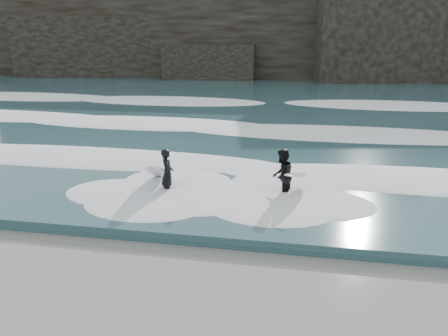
{
  "coord_description": "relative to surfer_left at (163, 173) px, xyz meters",
  "views": [
    {
      "loc": [
        2.48,
        -6.1,
        4.79
      ],
      "look_at": [
        0.18,
        6.27,
        1.0
      ],
      "focal_mm": 35.0,
      "sensor_mm": 36.0,
      "label": 1
    }
  ],
  "objects": [
    {
      "name": "surfer_right",
      "position": [
        3.65,
        0.3,
        0.03
      ],
      "size": [
        1.26,
        1.91,
        1.61
      ],
      "color": "black",
      "rests_on": "ground"
    },
    {
      "name": "headland",
      "position": [
        1.69,
        39.88,
        4.21
      ],
      "size": [
        70.0,
        9.0,
        10.0
      ],
      "primitive_type": "cube",
      "color": "black",
      "rests_on": "ground"
    },
    {
      "name": "foam_near",
      "position": [
        1.69,
        2.88,
        -0.39
      ],
      "size": [
        60.0,
        3.2,
        0.2
      ],
      "primitive_type": "ellipsoid",
      "color": "white",
      "rests_on": "sea"
    },
    {
      "name": "foam_far",
      "position": [
        1.69,
        18.88,
        -0.34
      ],
      "size": [
        60.0,
        4.8,
        0.3
      ],
      "primitive_type": "ellipsoid",
      "color": "white",
      "rests_on": "sea"
    },
    {
      "name": "foam_mid",
      "position": [
        1.69,
        9.88,
        -0.37
      ],
      "size": [
        60.0,
        4.0,
        0.24
      ],
      "primitive_type": "ellipsoid",
      "color": "white",
      "rests_on": "sea"
    },
    {
      "name": "ground",
      "position": [
        1.69,
        -6.12,
        -0.79
      ],
      "size": [
        120.0,
        120.0,
        0.0
      ],
      "primitive_type": "plane",
      "color": "olive",
      "rests_on": "ground"
    },
    {
      "name": "surfer_left",
      "position": [
        0.0,
        0.0,
        0.0
      ],
      "size": [
        1.25,
        2.24,
        1.55
      ],
      "color": "black",
      "rests_on": "ground"
    },
    {
      "name": "sea",
      "position": [
        1.69,
        22.88,
        -0.64
      ],
      "size": [
        90.0,
        52.0,
        0.3
      ],
      "primitive_type": "cube",
      "color": "#2A4A52",
      "rests_on": "ground"
    }
  ]
}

